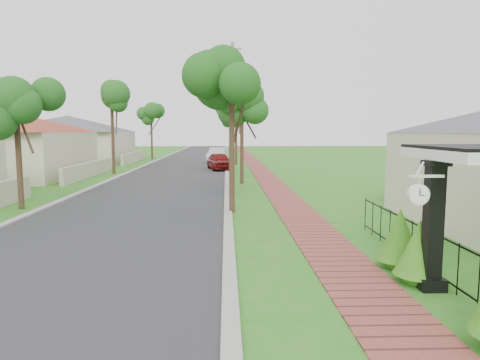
# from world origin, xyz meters

# --- Properties ---
(ground) EXTENTS (160.00, 160.00, 0.00)m
(ground) POSITION_xyz_m (0.00, 0.00, 0.00)
(ground) COLOR #2F751B
(ground) RESTS_ON ground
(road) EXTENTS (7.00, 120.00, 0.02)m
(road) POSITION_xyz_m (-3.00, 20.00, 0.00)
(road) COLOR #28282B
(road) RESTS_ON ground
(kerb_right) EXTENTS (0.30, 120.00, 0.10)m
(kerb_right) POSITION_xyz_m (0.65, 20.00, 0.00)
(kerb_right) COLOR #9E9E99
(kerb_right) RESTS_ON ground
(kerb_left) EXTENTS (0.30, 120.00, 0.10)m
(kerb_left) POSITION_xyz_m (-6.65, 20.00, 0.00)
(kerb_left) COLOR #9E9E99
(kerb_left) RESTS_ON ground
(sidewalk) EXTENTS (1.50, 120.00, 0.03)m
(sidewalk) POSITION_xyz_m (3.25, 20.00, 0.00)
(sidewalk) COLOR #98423C
(sidewalk) RESTS_ON ground
(porch_post) EXTENTS (0.48, 0.48, 2.52)m
(porch_post) POSITION_xyz_m (4.55, -1.00, 1.12)
(porch_post) COLOR black
(porch_post) RESTS_ON ground
(picket_fence) EXTENTS (0.03, 8.02, 1.00)m
(picket_fence) POSITION_xyz_m (4.90, -0.00, 0.53)
(picket_fence) COLOR black
(picket_fence) RESTS_ON ground
(street_trees) EXTENTS (10.70, 37.65, 5.89)m
(street_trees) POSITION_xyz_m (-2.87, 26.84, 4.54)
(street_trees) COLOR #382619
(street_trees) RESTS_ON ground
(hedge_row) EXTENTS (0.92, 4.63, 2.13)m
(hedge_row) POSITION_xyz_m (4.45, -1.63, 0.79)
(hedge_row) COLOR #266714
(hedge_row) RESTS_ON ground
(far_house_grey) EXTENTS (15.56, 15.56, 4.60)m
(far_house_grey) POSITION_xyz_m (-14.97, 34.00, 2.34)
(far_house_grey) COLOR beige
(far_house_grey) RESTS_ON ground
(parked_car_red) EXTENTS (2.32, 4.20, 1.35)m
(parked_car_red) POSITION_xyz_m (0.05, 25.13, 0.68)
(parked_car_red) COLOR maroon
(parked_car_red) RESTS_ON ground
(parked_car_white) EXTENTS (2.15, 4.56, 1.44)m
(parked_car_white) POSITION_xyz_m (-0.26, 32.88, 0.72)
(parked_car_white) COLOR silver
(parked_car_white) RESTS_ON ground
(near_tree) EXTENTS (2.25, 2.25, 5.79)m
(near_tree) POSITION_xyz_m (0.80, 7.00, 4.61)
(near_tree) COLOR #382619
(near_tree) RESTS_ON ground
(utility_pole) EXTENTS (1.20, 0.24, 8.85)m
(utility_pole) POSITION_xyz_m (1.03, 19.93, 4.48)
(utility_pole) COLOR gray
(utility_pole) RESTS_ON ground
(station_clock) EXTENTS (0.65, 0.13, 0.55)m
(station_clock) POSITION_xyz_m (4.06, -1.40, 1.95)
(station_clock) COLOR white
(station_clock) RESTS_ON ground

